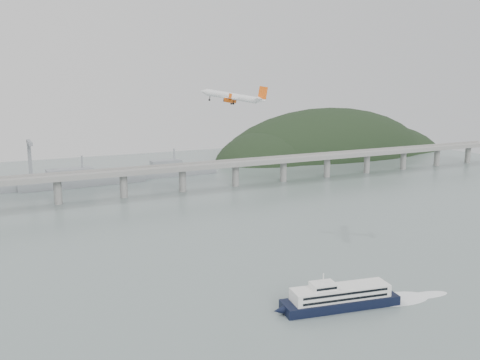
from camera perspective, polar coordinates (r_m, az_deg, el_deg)
ground at (r=250.52m, az=5.85°, el=-10.23°), size 900.00×900.00×0.00m
bridge at (r=421.68m, az=-9.19°, el=0.80°), size 800.00×22.00×23.90m
headland at (r=679.04m, az=10.79°, el=1.32°), size 365.00×155.00×156.00m
ferry at (r=215.32m, az=11.19°, el=-12.80°), size 80.00×24.88×15.19m
airliner at (r=300.00m, az=-0.75°, el=9.33°), size 34.76×32.42×11.07m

